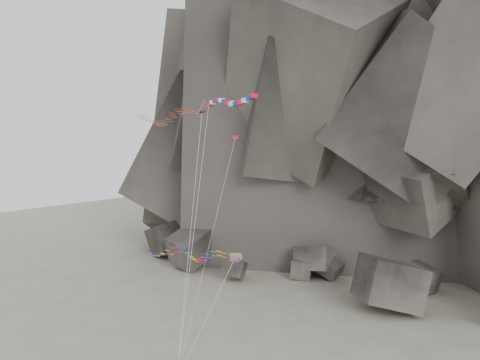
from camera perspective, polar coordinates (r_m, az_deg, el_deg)
The scene contains 6 objects.
headland at distance 109.73m, azimuth 20.74°, elevation 14.04°, with size 110.00×70.00×84.00m, color #584F48, non-canonical shape.
boulder_field at distance 79.17m, azimuth 7.71°, elevation -10.74°, with size 81.87×20.78×8.64m.
delta_kite at distance 51.97m, azimuth -9.14°, elevation 7.66°, with size 12.49×8.69×26.22m.
banner_kite at distance 46.12m, azimuth -1.37°, elevation 9.32°, with size 8.14×9.04×26.16m.
parafoil_kite at distance 46.96m, azimuth -6.54°, elevation -8.90°, with size 12.82×4.60×11.70m.
pennant_kite at distance 45.70m, azimuth -1.99°, elevation -0.49°, with size 1.33×8.08×22.32m.
Camera 1 is at (25.08, -35.13, 23.07)m, focal length 35.00 mm.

